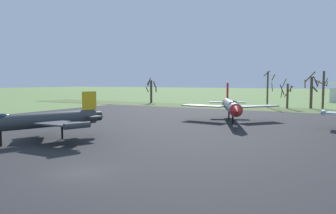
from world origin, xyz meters
TOP-DOWN VIEW (x-y plane):
  - ground_plane at (0.00, 0.00)m, footprint 600.00×600.00m
  - asphalt_apron at (0.00, 18.88)m, footprint 77.74×62.94m
  - grass_verge_strip at (0.00, 56.36)m, footprint 137.74×12.00m
  - jet_fighter_front_left at (0.39, 30.02)m, footprint 13.81×16.55m
  - info_placard_front_left at (3.68, 21.57)m, footprint 0.58×0.30m
  - jet_fighter_rear_center at (-11.61, 5.19)m, footprint 11.01×15.11m
  - bare_tree_far_left at (-33.21, 61.32)m, footprint 3.86×3.84m
  - bare_tree_left_of_center at (-0.71, 60.97)m, footprint 2.88×2.70m
  - bare_tree_center at (3.64, 59.65)m, footprint 2.87×3.03m
  - bare_tree_right_of_center at (8.43, 62.28)m, footprint 3.03×3.30m
  - bare_tree_far_right at (10.76, 62.96)m, footprint 2.74×3.19m

SIDE VIEW (x-z plane):
  - ground_plane at x=0.00m, z-range 0.00..0.00m
  - asphalt_apron at x=0.00m, z-range 0.00..0.05m
  - grass_verge_strip at x=0.00m, z-range 0.00..0.06m
  - info_placard_front_left at x=3.68m, z-range 0.12..0.98m
  - jet_fighter_rear_center at x=-11.61m, z-range -0.27..4.67m
  - jet_fighter_front_left at x=0.39m, z-range -0.46..5.38m
  - bare_tree_center at x=3.64m, z-range -0.12..6.63m
  - bare_tree_far_left at x=-33.21m, z-range 0.11..7.31m
  - bare_tree_right_of_center at x=8.43m, z-range 0.02..8.39m
  - bare_tree_far_right at x=10.76m, z-range 0.22..8.61m
  - bare_tree_left_of_center at x=-0.71m, z-range 0.29..8.99m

